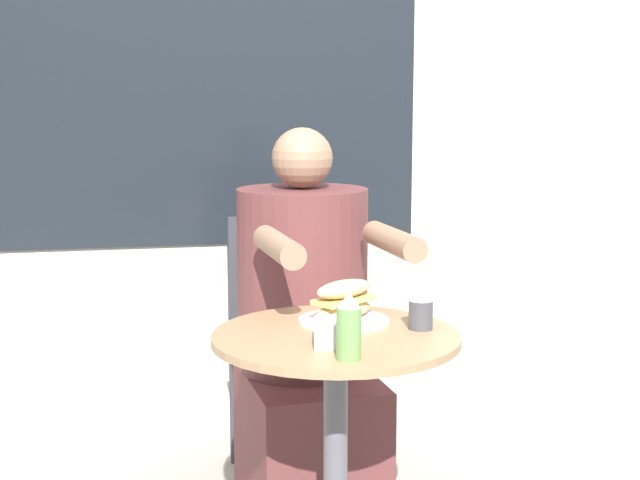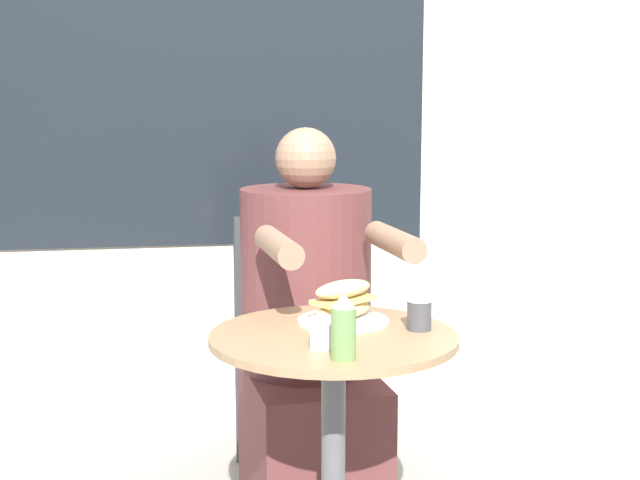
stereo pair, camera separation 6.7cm
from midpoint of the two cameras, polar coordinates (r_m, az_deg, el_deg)
The scene contains 8 objects.
storefront_wall at distance 3.38m, azimuth -4.50°, elevation 11.33°, with size 8.00×0.09×2.80m.
cafe_table at distance 2.23m, azimuth 0.14°, elevation -10.88°, with size 0.61×0.61×0.70m.
diner_chair at distance 3.04m, azimuth -2.95°, elevation -5.14°, with size 0.41×0.41×0.87m.
seated_diner at distance 2.71m, azimuth -1.60°, elevation -7.23°, with size 0.43×0.72×1.18m.
sandwich_on_plate at distance 2.27m, azimuth 0.70°, elevation -4.17°, with size 0.23×0.23×0.11m.
drink_cup at distance 2.21m, azimuth 5.63°, elevation -4.66°, with size 0.06×0.06×0.08m.
napkin_box at distance 2.06m, azimuth -0.05°, elevation -5.97°, with size 0.11×0.11×0.06m.
condiment_bottle at distance 1.95m, azimuth 0.88°, elevation -5.61°, with size 0.06×0.06×0.15m.
Camera 1 is at (-0.46, -2.05, 1.27)m, focal length 50.00 mm.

